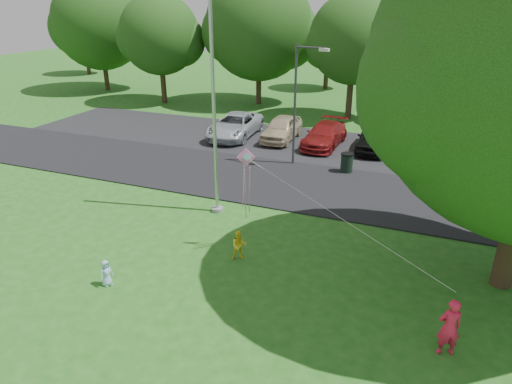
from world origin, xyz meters
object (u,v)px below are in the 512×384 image
at_px(flagpole, 214,113).
at_px(trash_can, 347,163).
at_px(woman, 449,327).
at_px(child_blue, 106,273).
at_px(child_yellow, 239,245).
at_px(street_lamp, 300,95).
at_px(kite, 250,172).

bearing_deg(flagpole, trash_can, 57.97).
distance_m(woman, child_blue, 9.82).
xyz_separation_m(flagpole, child_yellow, (2.38, -3.16, -3.64)).
xyz_separation_m(street_lamp, woman, (7.57, -12.10, -2.92)).
relative_size(trash_can, kite, 0.15).
relative_size(woman, child_yellow, 1.53).
bearing_deg(child_blue, street_lamp, 9.42).
bearing_deg(child_yellow, kite, 50.66).
bearing_deg(child_blue, woman, -66.54).
bearing_deg(flagpole, woman, -30.83).
distance_m(child_blue, kite, 5.52).
xyz_separation_m(street_lamp, child_blue, (-2.21, -12.83, -3.30)).
relative_size(street_lamp, kite, 0.89).
distance_m(woman, child_yellow, 6.96).
bearing_deg(woman, child_blue, -17.53).
relative_size(woman, kite, 0.23).
xyz_separation_m(flagpole, woman, (8.98, -5.36, -3.36)).
bearing_deg(child_blue, kite, -23.01).
bearing_deg(kite, trash_can, 55.92).
bearing_deg(flagpole, child_yellow, -52.97).
xyz_separation_m(trash_can, kite, (-1.59, -8.99, 2.44)).
distance_m(trash_can, woman, 12.87).
height_order(child_yellow, child_blue, child_yellow).
height_order(flagpole, woman, flagpole).
height_order(flagpole, child_blue, flagpole).
relative_size(street_lamp, woman, 3.85).
height_order(flagpole, kite, flagpole).
distance_m(flagpole, trash_can, 8.53).
distance_m(flagpole, kite, 3.70).
distance_m(child_yellow, child_blue, 4.33).
bearing_deg(woman, kite, -45.96).
bearing_deg(kite, street_lamp, 72.70).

